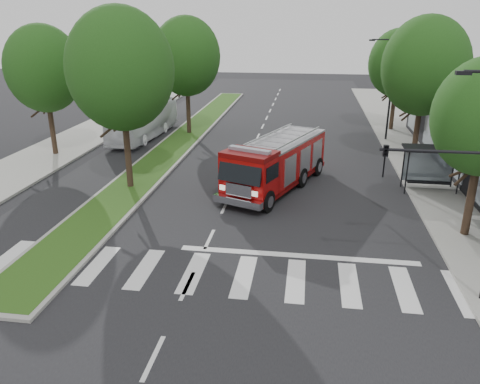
# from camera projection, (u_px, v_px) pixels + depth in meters

# --- Properties ---
(ground) EXTENTS (140.00, 140.00, 0.00)m
(ground) POSITION_uv_depth(u_px,v_px,m) (209.00, 239.00, 21.17)
(ground) COLOR black
(ground) RESTS_ON ground
(sidewalk_right) EXTENTS (5.00, 80.00, 0.15)m
(sidewalk_right) POSITION_uv_depth(u_px,v_px,m) (442.00, 180.00, 28.71)
(sidewalk_right) COLOR gray
(sidewalk_right) RESTS_ON ground
(sidewalk_left) EXTENTS (5.00, 80.00, 0.15)m
(sidewalk_left) POSITION_uv_depth(u_px,v_px,m) (34.00, 162.00, 32.40)
(sidewalk_left) COLOR gray
(sidewalk_left) RESTS_ON ground
(median) EXTENTS (3.00, 50.00, 0.15)m
(median) POSITION_uv_depth(u_px,v_px,m) (183.00, 139.00, 38.66)
(median) COLOR gray
(median) RESTS_ON ground
(bus_shelter) EXTENTS (3.20, 1.60, 2.61)m
(bus_shelter) POSITION_uv_depth(u_px,v_px,m) (432.00, 157.00, 26.49)
(bus_shelter) COLOR black
(bus_shelter) RESTS_ON ground
(tree_right_mid) EXTENTS (5.60, 5.60, 9.72)m
(tree_right_mid) POSITION_uv_depth(u_px,v_px,m) (425.00, 66.00, 30.33)
(tree_right_mid) COLOR black
(tree_right_mid) RESTS_ON ground
(tree_right_far) EXTENTS (5.00, 5.00, 8.73)m
(tree_right_far) POSITION_uv_depth(u_px,v_px,m) (398.00, 63.00, 39.83)
(tree_right_far) COLOR black
(tree_right_far) RESTS_ON ground
(tree_median_near) EXTENTS (5.80, 5.80, 10.16)m
(tree_median_near) POSITION_uv_depth(u_px,v_px,m) (121.00, 69.00, 25.19)
(tree_median_near) COLOR black
(tree_median_near) RESTS_ON ground
(tree_median_far) EXTENTS (5.60, 5.60, 9.72)m
(tree_median_far) POSITION_uv_depth(u_px,v_px,m) (186.00, 56.00, 38.29)
(tree_median_far) COLOR black
(tree_median_far) RESTS_ON ground
(tree_left_mid) EXTENTS (5.20, 5.20, 9.16)m
(tree_left_mid) POSITION_uv_depth(u_px,v_px,m) (44.00, 69.00, 32.08)
(tree_left_mid) COLOR black
(tree_left_mid) RESTS_ON ground
(streetlight_right_near) EXTENTS (4.08, 0.22, 8.00)m
(streetlight_right_near) POSITION_uv_depth(u_px,v_px,m) (477.00, 175.00, 14.99)
(streetlight_right_near) COLOR black
(streetlight_right_near) RESTS_ON ground
(streetlight_right_far) EXTENTS (2.11, 0.20, 8.00)m
(streetlight_right_far) POSITION_uv_depth(u_px,v_px,m) (389.00, 85.00, 36.75)
(streetlight_right_far) COLOR black
(streetlight_right_far) RESTS_ON ground
(fire_engine) EXTENTS (5.87, 9.48, 3.16)m
(fire_engine) POSITION_uv_depth(u_px,v_px,m) (276.00, 163.00, 27.09)
(fire_engine) COLOR #5C0505
(fire_engine) RESTS_ON ground
(city_bus) EXTENTS (2.93, 10.22, 2.82)m
(city_bus) POSITION_uv_depth(u_px,v_px,m) (144.00, 121.00, 39.00)
(city_bus) COLOR white
(city_bus) RESTS_ON ground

